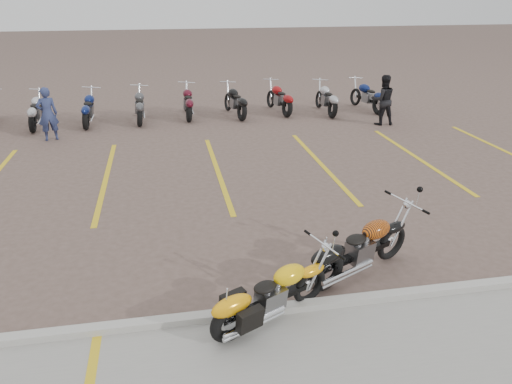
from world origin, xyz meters
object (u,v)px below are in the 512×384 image
person_a (47,114)px  person_b (383,100)px  flame_cruiser (357,250)px  yellow_cruiser (268,296)px

person_a → person_b: size_ratio=0.97×
flame_cruiser → person_a: person_a is taller
flame_cruiser → person_b: size_ratio=1.22×
yellow_cruiser → flame_cruiser: (1.62, 0.91, 0.04)m
person_a → person_b: 10.49m
yellow_cruiser → person_a: 10.82m
flame_cruiser → person_a: bearing=98.6°
person_a → yellow_cruiser: bearing=97.8°
flame_cruiser → person_a: size_ratio=1.26×
yellow_cruiser → person_a: (-4.55, 9.81, 0.39)m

